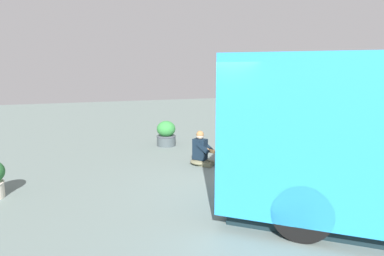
{
  "coord_description": "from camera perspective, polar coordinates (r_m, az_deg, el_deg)",
  "views": [
    {
      "loc": [
        5.04,
        -3.01,
        2.4
      ],
      "look_at": [
        -2.45,
        -0.29,
        0.95
      ],
      "focal_mm": 30.21,
      "sensor_mm": 36.0,
      "label": 1
    }
  ],
  "objects": [
    {
      "name": "plaza_bench",
      "position": [
        10.36,
        10.36,
        -1.3
      ],
      "size": [
        1.75,
        0.95,
        0.45
      ],
      "color": "brown",
      "rests_on": "ground_plane"
    },
    {
      "name": "ground_plane",
      "position": [
        6.34,
        10.3,
        -12.11
      ],
      "size": [
        40.0,
        40.0,
        0.0
      ],
      "primitive_type": "plane",
      "color": "slate"
    },
    {
      "name": "person_customer",
      "position": [
        8.22,
        1.64,
        -4.31
      ],
      "size": [
        0.76,
        0.69,
        0.88
      ],
      "color": "#69684C",
      "rests_on": "ground_plane"
    },
    {
      "name": "planter_flowering_far",
      "position": [
        10.28,
        -4.58,
        -0.99
      ],
      "size": [
        0.62,
        0.62,
        0.8
      ],
      "color": "#414C4F",
      "rests_on": "ground_plane"
    }
  ]
}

